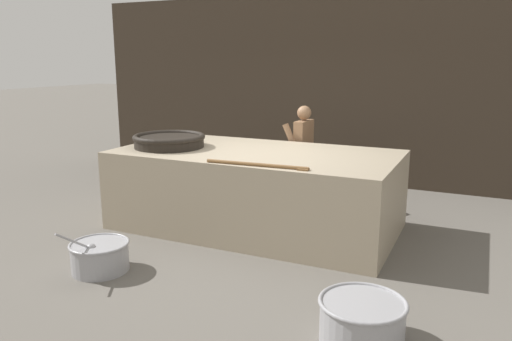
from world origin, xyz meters
name	(u,v)px	position (x,y,z in m)	size (l,w,h in m)	color
ground_plane	(256,226)	(0.00, 0.00, 0.00)	(60.00, 60.00, 0.00)	#666059
back_wall	(327,89)	(0.00, 3.08, 1.70)	(9.59, 0.24, 3.40)	#382D23
hearth_platform	(256,189)	(0.00, 0.00, 0.52)	(3.68, 1.91, 1.05)	tan
giant_wok_near	(169,140)	(-1.22, -0.22, 1.14)	(0.99, 0.99, 0.18)	black
stirring_paddle	(261,165)	(0.46, -0.85, 1.07)	(1.24, 0.14, 0.04)	brown
cook	(303,152)	(0.20, 1.29, 0.84)	(0.37, 0.57, 1.55)	#8C6647
prep_bowl_vegetables	(100,255)	(-0.91, -2.03, 0.18)	(0.64, 0.82, 0.58)	#9E9EA3
prep_bowl_meat	(362,319)	(1.97, -2.20, 0.20)	(0.72, 0.72, 0.36)	#9E9EA3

